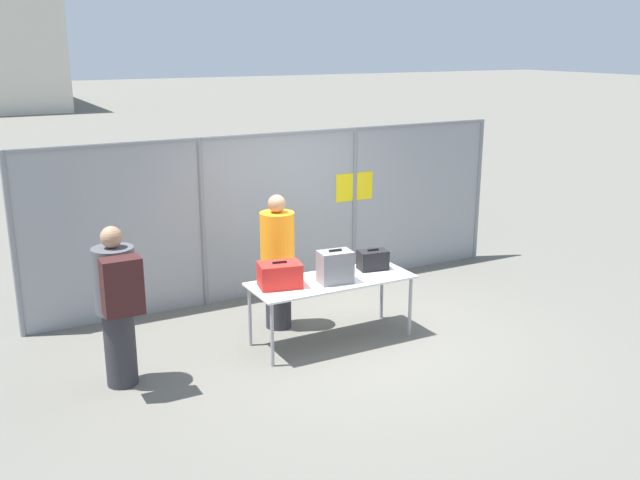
% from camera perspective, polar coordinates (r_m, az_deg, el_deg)
% --- Properties ---
extents(ground_plane, '(120.00, 120.00, 0.00)m').
position_cam_1_polar(ground_plane, '(8.51, 2.53, -7.82)').
color(ground_plane, '#605E56').
extents(fence_section, '(6.91, 0.07, 2.22)m').
position_cam_1_polar(fence_section, '(9.74, -2.98, 2.43)').
color(fence_section, gray).
rests_on(fence_section, ground_plane).
extents(inspection_table, '(1.91, 0.74, 0.75)m').
position_cam_1_polar(inspection_table, '(8.19, 0.92, -3.55)').
color(inspection_table, silver).
rests_on(inspection_table, ground_plane).
extents(suitcase_red, '(0.51, 0.40, 0.30)m').
position_cam_1_polar(suitcase_red, '(7.90, -3.23, -2.82)').
color(suitcase_red, red).
rests_on(suitcase_red, inspection_table).
extents(suitcase_grey, '(0.40, 0.29, 0.39)m').
position_cam_1_polar(suitcase_grey, '(8.02, 1.23, -2.17)').
color(suitcase_grey, slate).
rests_on(suitcase_grey, inspection_table).
extents(suitcase_black, '(0.37, 0.27, 0.25)m').
position_cam_1_polar(suitcase_black, '(8.52, 4.24, -1.60)').
color(suitcase_black, black).
rests_on(suitcase_black, inspection_table).
extents(traveler_hooded, '(0.41, 0.64, 1.67)m').
position_cam_1_polar(traveler_hooded, '(7.31, -15.87, -4.75)').
color(traveler_hooded, '#2D2D33').
rests_on(traveler_hooded, ground_plane).
extents(security_worker_near, '(0.41, 0.41, 1.65)m').
position_cam_1_polar(security_worker_near, '(8.55, -3.40, -1.61)').
color(security_worker_near, '#2D2D33').
rests_on(security_worker_near, ground_plane).
extents(utility_trailer, '(4.35, 2.16, 0.74)m').
position_cam_1_polar(utility_trailer, '(12.71, -1.19, 2.22)').
color(utility_trailer, '#4C6B47').
rests_on(utility_trailer, ground_plane).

